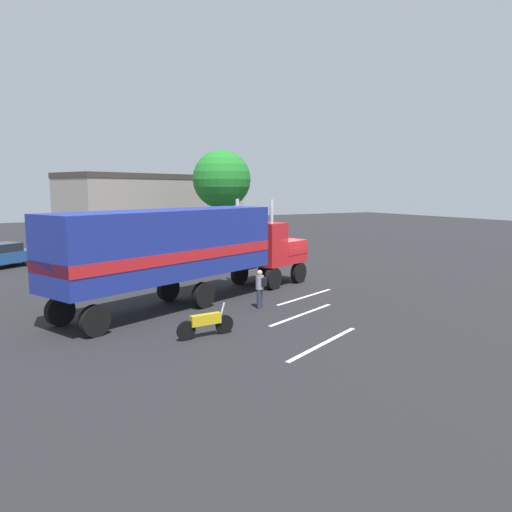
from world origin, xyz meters
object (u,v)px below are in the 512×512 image
object	(u,v)px
motorcycle	(206,323)
tree_left	(222,180)
person_bystander	(260,287)
semi_truck	(186,247)

from	to	relation	value
motorcycle	tree_left	size ratio (longest dim) A/B	0.25
person_bystander	motorcycle	xyz separation A→B (m)	(-3.63, -2.64, -0.41)
motorcycle	tree_left	bearing A→B (deg)	63.60
motorcycle	person_bystander	bearing A→B (deg)	36.08
semi_truck	tree_left	size ratio (longest dim) A/B	1.64
semi_truck	motorcycle	world-z (taller)	semi_truck
semi_truck	tree_left	bearing A→B (deg)	61.14
semi_truck	motorcycle	xyz separation A→B (m)	(-1.25, -4.93, -2.04)
person_bystander	tree_left	distance (m)	26.53
motorcycle	tree_left	distance (m)	30.44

